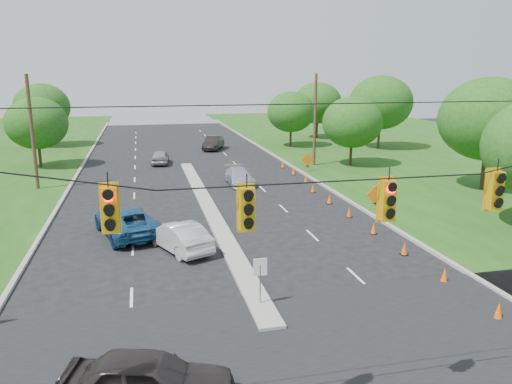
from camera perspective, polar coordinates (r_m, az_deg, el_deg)
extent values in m
cube|color=gray|center=(43.08, -20.50, 0.46)|extent=(0.25, 110.00, 0.16)
cube|color=gray|center=(45.04, 5.85, 1.79)|extent=(0.25, 110.00, 0.16)
cube|color=gray|center=(34.21, -5.40, -1.96)|extent=(1.00, 34.00, 0.18)
cylinder|color=gray|center=(19.97, 0.48, -10.70)|extent=(0.06, 0.06, 1.80)
cube|color=white|center=(19.65, 0.48, -8.57)|extent=(0.55, 0.04, 0.70)
cylinder|color=black|center=(11.71, 8.57, 3.10)|extent=(24.00, 0.04, 0.04)
cube|color=#F0AE0E|center=(11.11, -16.38, -1.97)|extent=(0.34, 0.24, 1.00)
cube|color=#F0AE0E|center=(11.36, -1.04, -1.99)|extent=(0.34, 0.24, 1.00)
cube|color=#F0AE0E|center=(12.53, 14.81, -0.96)|extent=(0.34, 0.24, 1.00)
cube|color=#F0AE0E|center=(14.15, 25.66, 0.13)|extent=(0.34, 0.24, 1.00)
cylinder|color=#422D1C|center=(42.76, -24.20, 6.17)|extent=(0.28, 0.28, 9.00)
cylinder|color=#422D1C|center=(49.84, 6.75, 8.13)|extent=(0.28, 0.28, 9.00)
cone|color=#FE5D0B|center=(21.36, 25.99, -12.09)|extent=(0.32, 0.32, 0.70)
cone|color=#FE5D0B|center=(23.91, 20.74, -8.85)|extent=(0.32, 0.32, 0.70)
cone|color=#FE5D0B|center=(26.67, 16.60, -6.20)|extent=(0.32, 0.32, 0.70)
cone|color=#FE5D0B|center=(29.59, 13.29, -4.04)|extent=(0.32, 0.32, 0.70)
cone|color=#FE5D0B|center=(32.62, 10.60, -2.27)|extent=(0.32, 0.32, 0.70)
cone|color=#FE5D0B|center=(35.74, 8.38, -0.79)|extent=(0.32, 0.32, 0.70)
cone|color=#FE5D0B|center=(38.92, 6.52, 0.44)|extent=(0.32, 0.32, 0.70)
cone|color=#FE5D0B|center=(42.34, 5.71, 1.53)|extent=(0.32, 0.32, 0.70)
cone|color=#FE5D0B|center=(45.60, 4.31, 2.42)|extent=(0.32, 0.32, 0.70)
cone|color=#FE5D0B|center=(48.90, 3.10, 3.19)|extent=(0.32, 0.32, 0.70)
cube|color=black|center=(34.38, 13.42, -1.25)|extent=(0.06, 0.58, 0.26)
cube|color=black|center=(34.38, 13.42, -1.25)|extent=(0.06, 0.58, 0.26)
cube|color=orange|center=(34.24, 13.48, -0.28)|extent=(1.27, 0.05, 1.27)
cube|color=black|center=(47.01, 5.90, 2.97)|extent=(0.06, 0.58, 0.26)
cube|color=black|center=(47.01, 5.90, 2.97)|extent=(0.06, 0.58, 0.26)
cube|color=orange|center=(46.91, 5.91, 3.69)|extent=(1.27, 0.05, 1.27)
cylinder|color=black|center=(53.19, -23.48, 3.92)|extent=(0.28, 0.28, 2.52)
ellipsoid|color=#194C14|center=(52.83, -23.79, 7.21)|extent=(5.88, 5.88, 5.04)
cylinder|color=black|center=(68.16, -22.99, 5.99)|extent=(0.28, 0.28, 2.88)
ellipsoid|color=#194C14|center=(67.86, -23.26, 8.94)|extent=(6.72, 6.72, 5.76)
cylinder|color=black|center=(43.38, 24.52, 2.36)|extent=(0.28, 0.28, 3.24)
ellipsoid|color=#194C14|center=(42.88, 25.04, 7.56)|extent=(7.56, 7.56, 6.48)
cylinder|color=black|center=(50.61, 10.78, 4.36)|extent=(0.28, 0.28, 2.52)
ellipsoid|color=#194C14|center=(50.22, 10.94, 7.84)|extent=(5.88, 5.88, 5.04)
cylinder|color=black|center=(62.91, 13.86, 6.29)|extent=(0.28, 0.28, 3.24)
ellipsoid|color=#194C14|center=(62.57, 14.06, 9.89)|extent=(7.56, 7.56, 6.48)
cylinder|color=black|center=(71.39, 6.97, 7.25)|extent=(0.28, 0.28, 2.88)
ellipsoid|color=#194C14|center=(71.10, 7.06, 10.07)|extent=(6.72, 6.72, 5.76)
cylinder|color=black|center=(62.93, 3.97, 6.32)|extent=(0.28, 0.28, 2.52)
ellipsoid|color=#194C14|center=(62.62, 4.02, 9.12)|extent=(5.88, 5.88, 5.04)
imported|color=#2A2425|center=(14.97, -12.17, -20.38)|extent=(5.11, 3.09, 1.63)
imported|color=silver|center=(26.42, -8.79, -5.01)|extent=(3.36, 4.93, 1.54)
imported|color=navy|center=(29.43, -14.55, -3.26)|extent=(4.23, 6.42, 1.64)
imported|color=#9B9DB4|center=(41.42, -1.93, 1.79)|extent=(1.98, 4.75, 1.37)
imported|color=gray|center=(51.75, -10.89, 3.95)|extent=(2.13, 4.35, 1.43)
imported|color=black|center=(60.66, -4.89, 5.61)|extent=(3.36, 5.20, 1.62)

